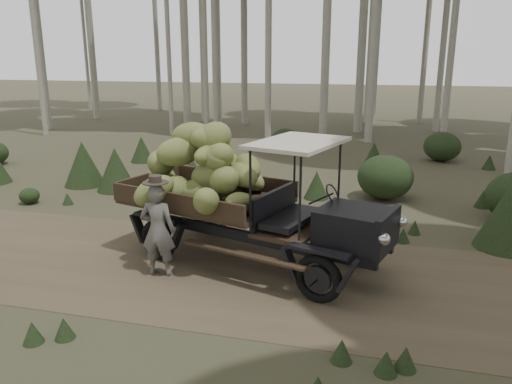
% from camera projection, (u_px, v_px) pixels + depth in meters
% --- Properties ---
extents(ground, '(120.00, 120.00, 0.00)m').
position_uv_depth(ground, '(213.00, 269.00, 8.62)').
color(ground, '#473D2B').
rests_on(ground, ground).
extents(dirt_track, '(70.00, 4.00, 0.01)m').
position_uv_depth(dirt_track, '(213.00, 269.00, 8.62)').
color(dirt_track, brown).
rests_on(dirt_track, ground).
extents(banana_truck, '(5.16, 2.99, 2.55)m').
position_uv_depth(banana_truck, '(224.00, 179.00, 8.76)').
color(banana_truck, black).
rests_on(banana_truck, ground).
extents(farmer, '(0.61, 0.46, 1.72)m').
position_uv_depth(farmer, '(158.00, 229.00, 8.20)').
color(farmer, '#5B5953').
rests_on(farmer, ground).
extents(undergrowth, '(23.97, 23.51, 1.38)m').
position_uv_depth(undergrowth, '(264.00, 213.00, 9.89)').
color(undergrowth, '#233319').
rests_on(undergrowth, ground).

